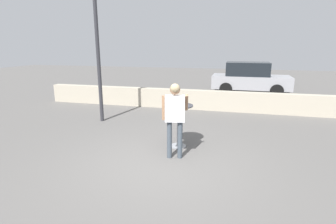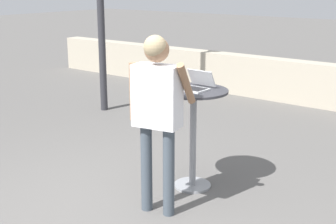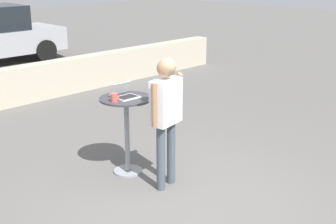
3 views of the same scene
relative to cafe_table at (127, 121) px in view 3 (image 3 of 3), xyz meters
The scene contains 5 objects.
ground_plane 1.27m from the cafe_table, 97.55° to the right, with size 50.00×50.00×0.00m, color #5B5956.
cafe_table is the anchor object (origin of this frame).
laptop 0.37m from the cafe_table, 87.30° to the left, with size 0.31×0.33×0.19m.
coffee_mug 0.45m from the cafe_table, behind, with size 0.13×0.09×0.11m.
standing_person 0.78m from the cafe_table, 84.34° to the right, with size 0.58×0.44×1.72m.
Camera 3 is at (-3.76, -3.64, 2.81)m, focal length 50.00 mm.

